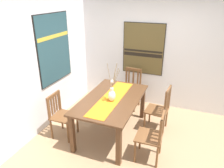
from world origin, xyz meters
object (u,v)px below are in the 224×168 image
at_px(dining_table, 112,103).
at_px(painting_on_back_wall, 54,48).
at_px(chair_0, 153,135).
at_px(chair_3, 131,88).
at_px(painting_on_side_wall, 143,49).
at_px(chair_1, 160,108).
at_px(centerpiece_vase, 112,94).
at_px(chair_2, 61,114).

distance_m(dining_table, painting_on_back_wall, 1.63).
height_order(chair_0, painting_on_back_wall, painting_on_back_wall).
bearing_deg(chair_3, painting_on_side_wall, -26.45).
bearing_deg(painting_on_back_wall, chair_1, -83.80).
height_order(centerpiece_vase, chair_3, centerpiece_vase).
bearing_deg(chair_2, chair_0, -90.68).
distance_m(chair_0, painting_on_back_wall, 2.57).
height_order(chair_1, chair_3, same).
xyz_separation_m(chair_0, painting_on_side_wall, (1.97, 0.70, 0.92)).
xyz_separation_m(centerpiece_vase, chair_2, (-0.32, 0.92, -0.45)).
height_order(centerpiece_vase, chair_0, centerpiece_vase).
height_order(chair_1, chair_2, chair_1).
xyz_separation_m(chair_2, painting_on_side_wall, (1.95, -1.07, 0.92)).
xyz_separation_m(centerpiece_vase, chair_1, (0.55, -0.81, -0.42)).
relative_size(chair_2, chair_3, 0.92).
xyz_separation_m(dining_table, painting_on_back_wall, (0.21, 1.35, 0.89)).
relative_size(dining_table, chair_0, 1.91).
relative_size(dining_table, chair_1, 1.79).
height_order(centerpiece_vase, painting_on_back_wall, painting_on_back_wall).
bearing_deg(chair_2, centerpiece_vase, -70.76).
bearing_deg(dining_table, chair_1, -62.34).
distance_m(chair_1, painting_on_back_wall, 2.46).
bearing_deg(centerpiece_vase, chair_0, -112.03).
xyz_separation_m(centerpiece_vase, chair_3, (1.30, 0.02, -0.43)).
bearing_deg(dining_table, chair_0, -116.45).
bearing_deg(chair_3, chair_2, 150.72).
xyz_separation_m(dining_table, chair_3, (1.19, -0.03, -0.18)).
distance_m(chair_2, chair_3, 1.85).
bearing_deg(dining_table, centerpiece_vase, -156.47).
xyz_separation_m(chair_0, chair_3, (1.64, 0.86, 0.01)).
bearing_deg(centerpiece_vase, painting_on_back_wall, 77.47).
bearing_deg(painting_on_side_wall, dining_table, 172.83).
distance_m(dining_table, chair_2, 0.99).
xyz_separation_m(chair_1, painting_on_side_wall, (1.08, 0.66, 0.89)).
bearing_deg(painting_on_side_wall, chair_2, 151.19).
bearing_deg(chair_3, painting_on_back_wall, 125.66).
height_order(dining_table, painting_on_side_wall, painting_on_side_wall).
xyz_separation_m(centerpiece_vase, painting_on_side_wall, (1.62, -0.15, 0.47)).
distance_m(chair_1, painting_on_side_wall, 1.55).
bearing_deg(centerpiece_vase, chair_1, -55.92).
bearing_deg(chair_0, chair_3, 27.79).
distance_m(chair_0, chair_3, 1.85).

